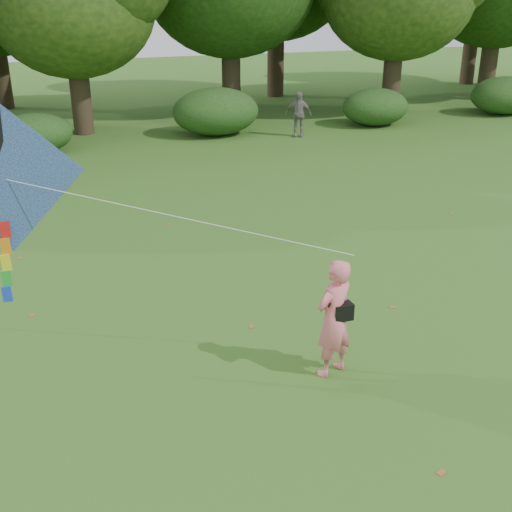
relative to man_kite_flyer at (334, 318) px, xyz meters
name	(u,v)px	position (x,y,z in m)	size (l,w,h in m)	color
ground	(372,387)	(0.39, -0.57, -0.95)	(100.00, 100.00, 0.00)	#265114
man_kite_flyer	(334,318)	(0.00, 0.00, 0.00)	(0.69, 0.45, 1.89)	#F2727D
bystander_right	(298,114)	(6.37, 15.90, -0.06)	(1.04, 0.43, 1.77)	gray
crossbody_bag	(342,311)	(0.12, -0.03, 0.12)	(0.43, 0.20, 0.73)	black
flying_kite	(6,182)	(-4.33, 2.03, 1.99)	(5.73, 2.31, 3.09)	#2972B3
shrub_band	(124,121)	(-0.33, 17.03, -0.09)	(39.15, 3.22, 1.88)	#264919
fallen_leaves	(249,287)	(-0.18, 3.31, -0.94)	(11.83, 12.58, 0.01)	brown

